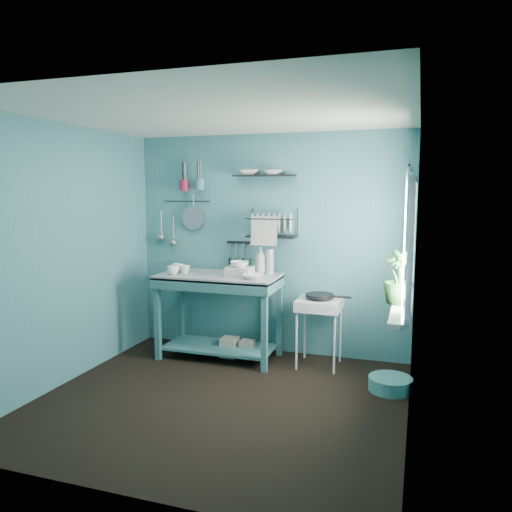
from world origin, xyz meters
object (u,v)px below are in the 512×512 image
(wash_tub, at_px, (239,271))
(potted_plant, at_px, (399,277))
(dish_rack, at_px, (272,223))
(mug_left, at_px, (173,270))
(frying_pan, at_px, (320,296))
(work_counter, at_px, (219,316))
(floor_basin, at_px, (390,384))
(mug_right, at_px, (178,268))
(storage_tin_large, at_px, (229,347))
(mug_mid, at_px, (185,270))
(hotplate_stand, at_px, (319,333))
(colander, at_px, (193,218))
(utensil_cup_magenta, at_px, (184,185))
(water_bottle, at_px, (270,261))
(utensil_cup_teal, at_px, (200,185))
(soap_bottle, at_px, (261,260))
(storage_tin_small, at_px, (247,349))

(wash_tub, distance_m, potted_plant, 1.71)
(wash_tub, xyz_separation_m, dish_rack, (0.27, 0.31, 0.51))
(mug_left, xyz_separation_m, frying_pan, (1.59, 0.24, -0.23))
(work_counter, relative_size, floor_basin, 3.28)
(mug_right, relative_size, potted_plant, 0.25)
(wash_tub, relative_size, storage_tin_large, 1.27)
(mug_mid, relative_size, hotplate_stand, 0.14)
(colander, bearing_deg, mug_mid, -77.45)
(dish_rack, distance_m, floor_basin, 2.10)
(mug_right, distance_m, hotplate_stand, 1.73)
(mug_right, height_order, dish_rack, dish_rack)
(wash_tub, bearing_deg, utensil_cup_magenta, 156.09)
(water_bottle, distance_m, dish_rack, 0.43)
(mug_left, relative_size, mug_mid, 1.23)
(floor_basin, bearing_deg, utensil_cup_teal, 162.11)
(utensil_cup_magenta, relative_size, potted_plant, 0.26)
(storage_tin_large, bearing_deg, mug_left, -160.10)
(mug_left, bearing_deg, hotplate_stand, 8.47)
(water_bottle, bearing_deg, utensil_cup_magenta, 173.49)
(utensil_cup_magenta, bearing_deg, hotplate_stand, -9.02)
(colander, bearing_deg, hotplate_stand, -10.60)
(storage_tin_large, bearing_deg, frying_pan, 1.54)
(frying_pan, bearing_deg, dish_rack, 159.80)
(work_counter, xyz_separation_m, hotplate_stand, (1.11, 0.08, -0.11))
(wash_tub, relative_size, soap_bottle, 0.94)
(dish_rack, bearing_deg, mug_right, -155.36)
(mug_mid, distance_m, utensil_cup_teal, 1.03)
(water_bottle, height_order, hotplate_stand, water_bottle)
(mug_mid, distance_m, storage_tin_large, 1.01)
(utensil_cup_teal, bearing_deg, mug_right, -110.84)
(soap_bottle, bearing_deg, utensil_cup_magenta, 171.70)
(wash_tub, distance_m, hotplate_stand, 1.07)
(utensil_cup_magenta, bearing_deg, potted_plant, -15.58)
(storage_tin_large, distance_m, floor_basin, 1.84)
(soap_bottle, xyz_separation_m, dish_rack, (0.10, 0.09, 0.41))
(wash_tub, relative_size, potted_plant, 0.56)
(water_bottle, bearing_deg, storage_tin_large, -157.96)
(water_bottle, relative_size, frying_pan, 0.93)
(hotplate_stand, distance_m, storage_tin_large, 1.04)
(mug_mid, distance_m, potted_plant, 2.32)
(mug_right, bearing_deg, colander, 86.45)
(hotplate_stand, relative_size, frying_pan, 2.43)
(mug_mid, height_order, water_bottle, water_bottle)
(soap_bottle, xyz_separation_m, colander, (-0.90, 0.17, 0.45))
(work_counter, xyz_separation_m, mug_left, (-0.48, -0.16, 0.52))
(floor_basin, bearing_deg, storage_tin_small, 163.72)
(water_bottle, relative_size, storage_tin_large, 1.27)
(soap_bottle, height_order, storage_tin_small, soap_bottle)
(work_counter, distance_m, mug_right, 0.72)
(colander, bearing_deg, floor_basin, -17.79)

